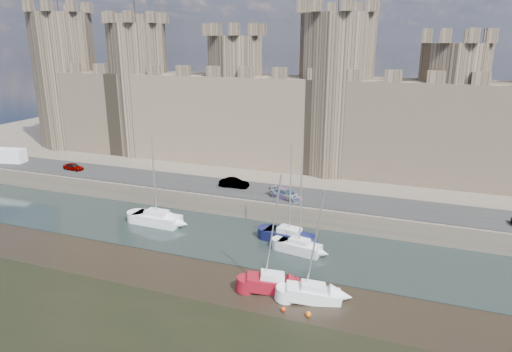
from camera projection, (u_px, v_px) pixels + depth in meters
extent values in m
cube|color=black|center=(268.00, 244.00, 50.87)|extent=(160.00, 12.00, 0.08)
cube|color=#4C443A|center=(333.00, 158.00, 82.81)|extent=(160.00, 60.00, 2.50)
cube|color=black|center=(293.00, 195.00, 59.12)|extent=(160.00, 7.00, 0.10)
cube|color=#42382B|center=(320.00, 124.00, 69.68)|extent=(100.00, 9.00, 14.00)
cylinder|color=#42382B|center=(67.00, 81.00, 84.44)|extent=(11.00, 11.00, 24.00)
cylinder|color=#42382B|center=(140.00, 90.00, 79.33)|extent=(10.00, 10.00, 22.00)
cylinder|color=black|center=(134.00, 8.00, 75.46)|extent=(0.10, 0.10, 5.00)
cylinder|color=#42382B|center=(236.00, 101.00, 73.55)|extent=(9.00, 9.00, 20.00)
cylinder|color=#42382B|center=(334.00, 95.00, 67.72)|extent=(11.00, 11.00, 23.00)
cylinder|color=#42382B|center=(449.00, 115.00, 62.90)|extent=(9.00, 9.00, 19.00)
imported|color=gray|center=(73.00, 167.00, 70.39)|extent=(3.50, 1.67, 1.16)
imported|color=gray|center=(234.00, 183.00, 62.11)|extent=(4.10, 1.63, 1.33)
imported|color=gray|center=(286.00, 194.00, 57.73)|extent=(4.85, 3.25, 1.31)
cube|color=white|center=(8.00, 156.00, 74.67)|extent=(5.67, 3.19, 2.33)
cube|color=silver|center=(157.00, 219.00, 56.05)|extent=(6.06, 2.48, 1.22)
cube|color=silver|center=(157.00, 213.00, 55.80)|extent=(2.71, 1.70, 0.56)
cylinder|color=silver|center=(154.00, 176.00, 54.45)|extent=(0.14, 0.14, 10.00)
cube|color=black|center=(289.00, 237.00, 50.93)|extent=(5.93, 3.13, 1.23)
cube|color=silver|center=(289.00, 230.00, 50.67)|extent=(2.73, 1.94, 0.56)
cylinder|color=silver|center=(290.00, 190.00, 49.31)|extent=(0.14, 0.14, 10.07)
cube|color=silver|center=(299.00, 248.00, 48.59)|extent=(4.85, 2.52, 1.09)
cube|color=silver|center=(300.00, 241.00, 48.36)|extent=(2.23, 1.57, 0.49)
cylinder|color=silver|center=(301.00, 204.00, 47.16)|extent=(0.14, 0.14, 8.89)
cube|color=maroon|center=(272.00, 285.00, 41.29)|extent=(5.12, 3.33, 1.22)
cube|color=silver|center=(272.00, 276.00, 41.04)|extent=(2.43, 1.93, 0.55)
cylinder|color=silver|center=(273.00, 228.00, 39.69)|extent=(0.14, 0.14, 9.95)
cube|color=white|center=(313.00, 295.00, 39.72)|extent=(5.11, 3.14, 1.12)
cube|color=silver|center=(313.00, 286.00, 39.49)|extent=(2.41, 1.85, 0.51)
cylinder|color=silver|center=(315.00, 241.00, 38.25)|extent=(0.14, 0.14, 9.19)
sphere|color=#DE5609|center=(308.00, 314.00, 37.46)|extent=(0.48, 0.48, 0.48)
sphere|color=red|center=(283.00, 309.00, 38.19)|extent=(0.42, 0.42, 0.42)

